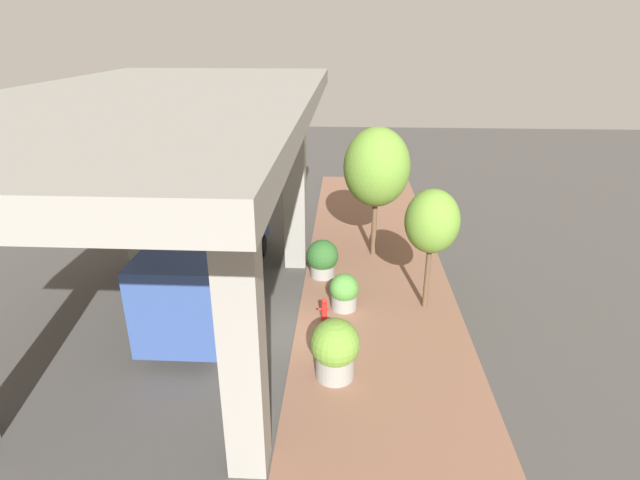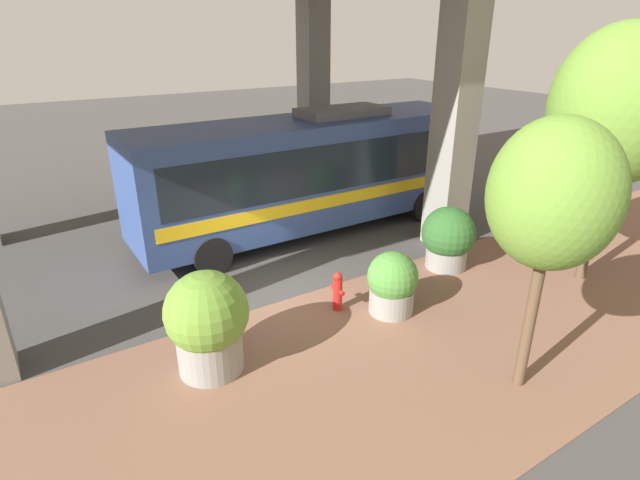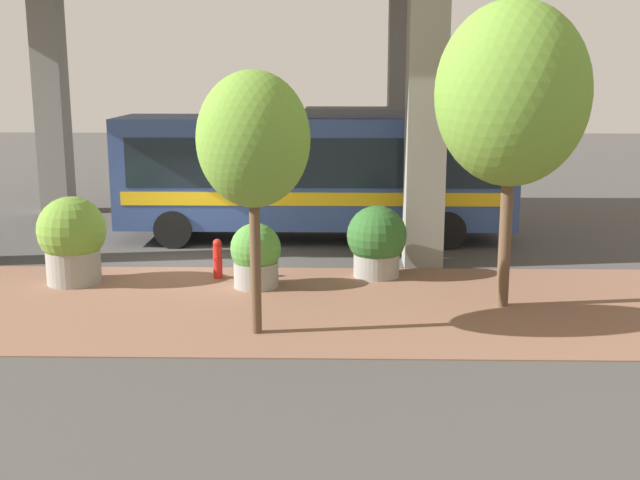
{
  "view_description": "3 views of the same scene",
  "coord_description": "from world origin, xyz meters",
  "px_view_note": "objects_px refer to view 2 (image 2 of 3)",
  "views": [
    {
      "loc": [
        -1.66,
        14.5,
        9.66
      ],
      "look_at": [
        -0.74,
        -2.46,
        2.5
      ],
      "focal_mm": 28.0,
      "sensor_mm": 36.0,
      "label": 1
    },
    {
      "loc": [
        -8.75,
        4.57,
        5.7
      ],
      "look_at": [
        0.77,
        -1.55,
        0.9
      ],
      "focal_mm": 28.0,
      "sensor_mm": 36.0,
      "label": 2
    },
    {
      "loc": [
        -18.29,
        -3.54,
        4.64
      ],
      "look_at": [
        -0.73,
        -3.17,
        0.85
      ],
      "focal_mm": 45.0,
      "sensor_mm": 36.0,
      "label": 3
    }
  ],
  "objects_px": {
    "planter_front": "(392,284)",
    "planter_middle": "(448,238)",
    "street_tree_far": "(554,196)",
    "fire_hydrant": "(338,291)",
    "street_tree_near": "(619,107)",
    "bus": "(312,168)",
    "planter_back": "(208,322)"
  },
  "relations": [
    {
      "from": "fire_hydrant",
      "to": "street_tree_far",
      "type": "bearing_deg",
      "value": -161.74
    },
    {
      "from": "fire_hydrant",
      "to": "planter_back",
      "type": "relative_size",
      "value": 0.48
    },
    {
      "from": "planter_back",
      "to": "street_tree_far",
      "type": "distance_m",
      "value": 5.95
    },
    {
      "from": "planter_middle",
      "to": "street_tree_near",
      "type": "distance_m",
      "value": 4.66
    },
    {
      "from": "planter_front",
      "to": "street_tree_far",
      "type": "distance_m",
      "value": 4.1
    },
    {
      "from": "planter_front",
      "to": "planter_middle",
      "type": "xyz_separation_m",
      "value": [
        0.94,
        -2.63,
        0.13
      ]
    },
    {
      "from": "planter_back",
      "to": "street_tree_far",
      "type": "bearing_deg",
      "value": -127.21
    },
    {
      "from": "street_tree_far",
      "to": "fire_hydrant",
      "type": "bearing_deg",
      "value": 18.26
    },
    {
      "from": "planter_back",
      "to": "fire_hydrant",
      "type": "bearing_deg",
      "value": -81.45
    },
    {
      "from": "bus",
      "to": "street_tree_far",
      "type": "distance_m",
      "value": 8.28
    },
    {
      "from": "planter_middle",
      "to": "planter_front",
      "type": "bearing_deg",
      "value": 109.64
    },
    {
      "from": "bus",
      "to": "fire_hydrant",
      "type": "distance_m",
      "value": 5.05
    },
    {
      "from": "street_tree_near",
      "to": "planter_back",
      "type": "bearing_deg",
      "value": 80.32
    },
    {
      "from": "fire_hydrant",
      "to": "planter_front",
      "type": "xyz_separation_m",
      "value": [
        -0.69,
        -0.93,
        0.23
      ]
    },
    {
      "from": "planter_middle",
      "to": "planter_back",
      "type": "relative_size",
      "value": 0.85
    },
    {
      "from": "street_tree_near",
      "to": "street_tree_far",
      "type": "bearing_deg",
      "value": 110.34
    },
    {
      "from": "fire_hydrant",
      "to": "planter_middle",
      "type": "bearing_deg",
      "value": -86.09
    },
    {
      "from": "street_tree_near",
      "to": "street_tree_far",
      "type": "distance_m",
      "value": 5.06
    },
    {
      "from": "planter_middle",
      "to": "street_tree_near",
      "type": "height_order",
      "value": "street_tree_near"
    },
    {
      "from": "fire_hydrant",
      "to": "street_tree_far",
      "type": "distance_m",
      "value": 4.93
    },
    {
      "from": "bus",
      "to": "street_tree_near",
      "type": "xyz_separation_m",
      "value": [
        -6.36,
        -3.85,
        2.19
      ]
    },
    {
      "from": "planter_front",
      "to": "planter_middle",
      "type": "bearing_deg",
      "value": -70.36
    },
    {
      "from": "planter_front",
      "to": "street_tree_near",
      "type": "relative_size",
      "value": 0.24
    },
    {
      "from": "bus",
      "to": "street_tree_near",
      "type": "distance_m",
      "value": 7.75
    },
    {
      "from": "fire_hydrant",
      "to": "planter_front",
      "type": "relative_size",
      "value": 0.65
    },
    {
      "from": "planter_front",
      "to": "fire_hydrant",
      "type": "bearing_deg",
      "value": 53.22
    },
    {
      "from": "planter_back",
      "to": "street_tree_near",
      "type": "xyz_separation_m",
      "value": [
        -1.54,
        -9.02,
        3.15
      ]
    },
    {
      "from": "street_tree_near",
      "to": "street_tree_far",
      "type": "height_order",
      "value": "street_tree_near"
    },
    {
      "from": "bus",
      "to": "street_tree_far",
      "type": "relative_size",
      "value": 2.29
    },
    {
      "from": "street_tree_near",
      "to": "fire_hydrant",
      "type": "bearing_deg",
      "value": 71.35
    },
    {
      "from": "planter_middle",
      "to": "street_tree_far",
      "type": "relative_size",
      "value": 0.35
    },
    {
      "from": "planter_middle",
      "to": "street_tree_far",
      "type": "bearing_deg",
      "value": 149.8
    }
  ]
}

